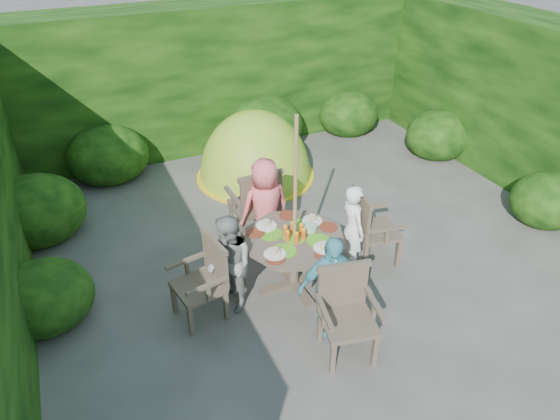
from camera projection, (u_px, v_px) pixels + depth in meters
name	position (u px, v px, depth m)	size (l,w,h in m)	color
ground	(321.00, 253.00, 6.62)	(60.00, 60.00, 0.00)	#484541
hedge_enclosure	(280.00, 129.00, 6.97)	(9.00, 9.00, 2.50)	black
patio_table	(294.00, 245.00, 5.78)	(1.26, 1.26, 0.85)	#453A2D
parasol_pole	(295.00, 209.00, 5.51)	(0.04, 0.04, 2.20)	olive
garden_chair_right	(371.00, 227.00, 6.24)	(0.61, 0.67, 0.97)	#453A2D
garden_chair_left	(204.00, 279.00, 5.44)	(0.58, 0.63, 0.93)	#453A2D
garden_chair_back	(256.00, 204.00, 6.62)	(0.64, 0.58, 1.05)	#453A2D
garden_chair_front	(346.00, 311.00, 5.00)	(0.66, 0.61, 0.95)	#453A2D
child_right	(352.00, 229.00, 6.08)	(0.43, 0.28, 1.18)	white
child_left	(230.00, 265.00, 5.48)	(0.58, 0.45, 1.19)	gray
child_back	(265.00, 207.00, 6.35)	(0.65, 0.42, 1.33)	#F7666A
child_front	(330.00, 286.00, 5.17)	(0.71, 0.30, 1.21)	#53B5C3
dome_tent	(256.00, 176.00, 8.42)	(2.20, 2.20, 2.26)	#AABF24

